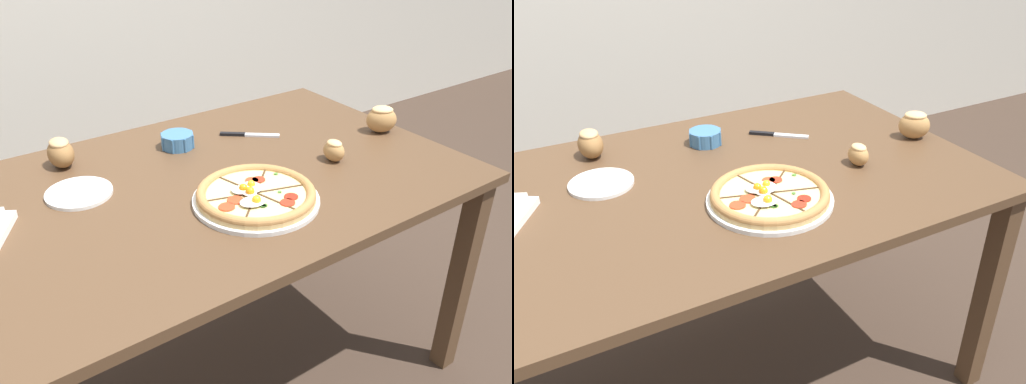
% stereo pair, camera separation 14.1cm
% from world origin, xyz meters
% --- Properties ---
extents(ground_plane, '(12.00, 12.00, 0.00)m').
position_xyz_m(ground_plane, '(0.00, 0.00, 0.00)').
color(ground_plane, '#3D2D23').
extents(dining_table, '(1.58, 0.94, 0.77)m').
position_xyz_m(dining_table, '(0.00, 0.00, 0.68)').
color(dining_table, '#513823').
rests_on(dining_table, ground_plane).
extents(pizza, '(0.34, 0.34, 0.05)m').
position_xyz_m(pizza, '(0.09, -0.18, 0.79)').
color(pizza, white).
rests_on(pizza, dining_table).
extents(ramekin_bowl, '(0.11, 0.11, 0.05)m').
position_xyz_m(ramekin_bowl, '(0.09, 0.24, 0.79)').
color(ramekin_bowl, teal).
rests_on(ramekin_bowl, dining_table).
extents(bread_piece_near, '(0.05, 0.07, 0.07)m').
position_xyz_m(bread_piece_near, '(0.43, -0.11, 0.80)').
color(bread_piece_near, '#B27F47').
rests_on(bread_piece_near, dining_table).
extents(bread_piece_mid, '(0.13, 0.12, 0.09)m').
position_xyz_m(bread_piece_mid, '(0.71, -0.04, 0.82)').
color(bread_piece_mid, '#B27F47').
rests_on(bread_piece_mid, dining_table).
extents(bread_piece_far, '(0.07, 0.10, 0.09)m').
position_xyz_m(bread_piece_far, '(-0.26, 0.32, 0.82)').
color(bread_piece_far, olive).
rests_on(bread_piece_far, dining_table).
extents(knife_main, '(0.17, 0.14, 0.01)m').
position_xyz_m(knife_main, '(0.32, 0.19, 0.77)').
color(knife_main, silver).
rests_on(knife_main, dining_table).
extents(side_saucer, '(0.18, 0.18, 0.01)m').
position_xyz_m(side_saucer, '(-0.28, 0.12, 0.77)').
color(side_saucer, white).
rests_on(side_saucer, dining_table).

